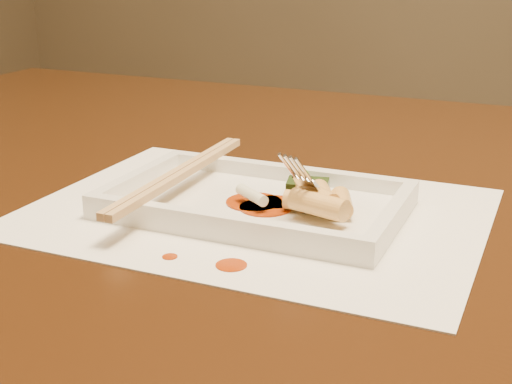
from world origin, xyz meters
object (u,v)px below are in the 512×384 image
at_px(table, 269,257).
at_px(fork, 340,125).
at_px(placemat, 256,212).
at_px(chopstick_a, 176,173).
at_px(plate_base, 256,207).

distance_m(table, fork, 0.24).
distance_m(table, placemat, 0.16).
height_order(placemat, chopstick_a, chopstick_a).
height_order(table, plate_base, plate_base).
bearing_deg(plate_base, chopstick_a, 180.00).
relative_size(table, placemat, 3.50).
bearing_deg(chopstick_a, table, 69.87).
distance_m(plate_base, fork, 0.11).
bearing_deg(placemat, fork, 14.42).
bearing_deg(table, plate_base, -73.16).
relative_size(table, chopstick_a, 5.58).
distance_m(placemat, fork, 0.11).
distance_m(table, chopstick_a, 0.18).
xyz_separation_m(table, plate_base, (0.04, -0.12, 0.11)).
relative_size(plate_base, chopstick_a, 1.04).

